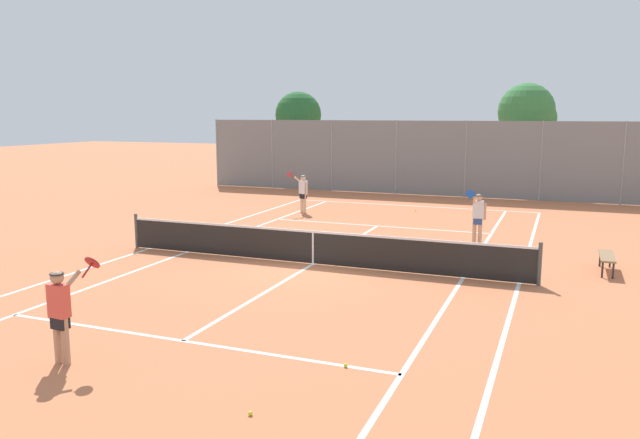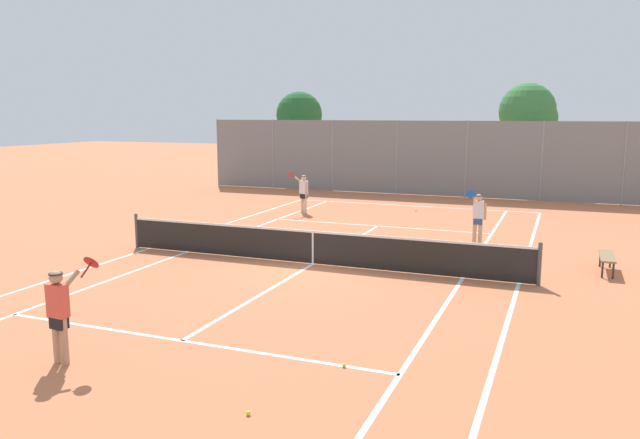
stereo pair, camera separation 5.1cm
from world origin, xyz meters
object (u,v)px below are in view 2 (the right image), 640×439
object	(u,v)px
player_far_left	(303,191)
loose_tennis_ball_3	(248,413)
loose_tennis_ball_2	(344,365)
tree_behind_left	(299,116)
player_far_right	(478,215)
tree_behind_right	(530,113)
loose_tennis_ball_0	(416,211)
tennis_net	(313,246)
player_near_side	(59,310)
courtside_bench	(607,257)

from	to	relation	value
player_far_left	loose_tennis_ball_3	bearing A→B (deg)	-69.35
player_far_left	loose_tennis_ball_2	bearing A→B (deg)	-64.51
player_far_left	tree_behind_left	bearing A→B (deg)	114.45
player_far_right	tree_behind_right	bearing A→B (deg)	87.45
player_far_right	loose_tennis_ball_3	world-z (taller)	player_far_right
tree_behind_left	loose_tennis_ball_0	bearing A→B (deg)	-43.24
tennis_net	loose_tennis_ball_3	bearing A→B (deg)	-73.56
player_near_side	loose_tennis_ball_3	world-z (taller)	player_near_side
tennis_net	tree_behind_right	bearing A→B (deg)	76.36
loose_tennis_ball_2	loose_tennis_ball_3	xyz separation A→B (m)	(-0.69, -2.07, 0.00)
player_far_right	courtside_bench	size ratio (longest dim) A/B	1.18
player_near_side	player_far_right	bearing A→B (deg)	67.81
player_far_left	loose_tennis_ball_3	world-z (taller)	player_far_left
tennis_net	player_far_right	distance (m)	6.00
player_far_right	loose_tennis_ball_2	size ratio (longest dim) A/B	26.88
tennis_net	player_far_right	bearing A→B (deg)	49.72
player_far_left	courtside_bench	distance (m)	12.95
player_near_side	loose_tennis_ball_0	xyz separation A→B (m)	(1.79, 18.44, -0.89)
tree_behind_right	player_far_left	bearing A→B (deg)	-128.82
tennis_net	loose_tennis_ball_2	world-z (taller)	tennis_net
tennis_net	player_near_side	size ratio (longest dim) A/B	6.76
tree_behind_left	tree_behind_right	distance (m)	13.27
player_far_left	loose_tennis_ball_3	distance (m)	17.89
player_far_left	player_far_right	size ratio (longest dim) A/B	1.00
tennis_net	tree_behind_left	xyz separation A→B (m)	(-8.76, 19.15, 3.48)
loose_tennis_ball_0	tree_behind_left	size ratio (longest dim) A/B	0.01
courtside_bench	tree_behind_left	size ratio (longest dim) A/B	0.28
player_far_left	loose_tennis_ball_0	world-z (taller)	player_far_left
tree_behind_left	player_near_side	bearing A→B (deg)	-74.58
player_near_side	courtside_bench	world-z (taller)	player_near_side
loose_tennis_ball_2	player_near_side	bearing A→B (deg)	-160.48
loose_tennis_ball_2	tree_behind_right	xyz separation A→B (m)	(1.29, 24.94, 4.14)
loose_tennis_ball_0	loose_tennis_ball_2	world-z (taller)	same
loose_tennis_ball_0	tree_behind_right	size ratio (longest dim) A/B	0.01
tree_behind_right	tree_behind_left	bearing A→B (deg)	177.22
player_near_side	tree_behind_left	bearing A→B (deg)	105.42
player_far_right	loose_tennis_ball_3	size ratio (longest dim) A/B	26.88
player_far_left	courtside_bench	bearing A→B (deg)	-28.76
tree_behind_left	tree_behind_right	xyz separation A→B (m)	(13.25, -0.64, 0.18)
player_far_right	loose_tennis_ball_0	distance (m)	6.80
loose_tennis_ball_2	tree_behind_right	bearing A→B (deg)	87.03
player_far_left	loose_tennis_ball_0	xyz separation A→B (m)	(4.31, 2.20, -0.89)
player_far_right	loose_tennis_ball_0	xyz separation A→B (m)	(-3.34, 5.85, -0.89)
player_near_side	courtside_bench	size ratio (longest dim) A/B	1.18
loose_tennis_ball_2	player_far_left	bearing A→B (deg)	115.49
player_far_right	loose_tennis_ball_0	bearing A→B (deg)	119.75
player_near_side	tree_behind_left	xyz separation A→B (m)	(-7.50, 27.17, 3.06)
loose_tennis_ball_2	tree_behind_left	bearing A→B (deg)	115.05
loose_tennis_ball_3	tree_behind_right	xyz separation A→B (m)	(1.98, 27.01, 4.14)
loose_tennis_ball_0	player_near_side	bearing A→B (deg)	-95.54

